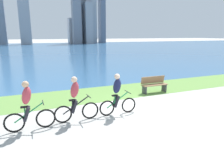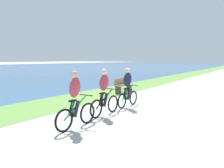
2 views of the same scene
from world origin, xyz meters
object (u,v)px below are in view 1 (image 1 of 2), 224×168
object	(u,v)px
cyclist_trailing	(75,99)
cyclist_distant_rear	(28,106)
cyclist_lead	(117,94)
bench_near_path	(154,85)

from	to	relation	value
cyclist_trailing	cyclist_distant_rear	distance (m)	1.64
cyclist_trailing	cyclist_lead	bearing A→B (deg)	0.90
cyclist_distant_rear	bench_near_path	bearing A→B (deg)	19.95
cyclist_lead	cyclist_trailing	world-z (taller)	cyclist_trailing
cyclist_distant_rear	cyclist_trailing	bearing A→B (deg)	5.22
cyclist_lead	cyclist_trailing	bearing A→B (deg)	-179.10
cyclist_distant_rear	cyclist_lead	bearing A→B (deg)	3.02
cyclist_lead	bench_near_path	xyz separation A→B (m)	(3.24, 2.21, -0.39)
cyclist_distant_rear	bench_near_path	world-z (taller)	cyclist_distant_rear
cyclist_lead	cyclist_distant_rear	xyz separation A→B (m)	(-3.33, -0.18, 0.01)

